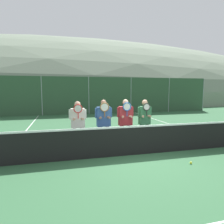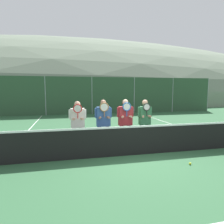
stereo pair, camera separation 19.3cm
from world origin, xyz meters
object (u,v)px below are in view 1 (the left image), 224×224
player_leftmost (78,122)px  player_center_right (125,120)px  car_far_left (0,103)px  player_center_left (104,121)px  car_left_of_center (54,102)px  car_center (103,101)px  car_right_of_center (148,100)px  tennis_ball_on_court (191,163)px  player_rightmost (145,119)px

player_leftmost → player_center_right: (1.69, -0.09, 0.03)m
car_far_left → player_center_left: bearing=-63.2°
car_left_of_center → car_center: size_ratio=0.94×
player_center_left → car_right_of_center: (7.94, 13.58, -0.11)m
player_center_left → tennis_ball_on_court: (2.15, -1.94, -1.02)m
tennis_ball_on_court → car_center: bearing=87.4°
player_center_left → car_far_left: bearing=116.8°
player_rightmost → car_far_left: (-8.49, 13.70, -0.15)m
car_far_left → car_right_of_center: (14.88, -0.16, 0.05)m
player_center_right → tennis_ball_on_court: (1.35, -1.94, -1.02)m
player_center_right → car_far_left: (-7.74, 13.73, -0.18)m
car_far_left → player_rightmost: bearing=-58.2°
car_left_of_center → player_center_left: bearing=-81.2°
car_far_left → car_left_of_center: size_ratio=1.03×
car_center → player_center_right: bearing=-98.5°
player_rightmost → car_right_of_center: bearing=64.8°
player_leftmost → car_left_of_center: 13.48m
player_leftmost → car_left_of_center: (-1.20, 13.42, -0.12)m
player_rightmost → car_center: player_rightmost is taller
player_rightmost → car_far_left: 16.12m
player_rightmost → car_far_left: bearing=121.8°
player_leftmost → player_rightmost: bearing=-1.3°
player_center_right → tennis_ball_on_court: player_center_right is taller
player_leftmost → player_center_right: 1.69m
player_center_left → car_right_of_center: size_ratio=0.39×
car_right_of_center → tennis_ball_on_court: 16.59m
player_leftmost → player_center_left: (0.88, -0.09, 0.02)m
player_center_left → car_center: player_center_left is taller
tennis_ball_on_court → car_left_of_center: bearing=105.3°
player_center_left → car_far_left: player_center_left is taller
player_center_right → car_right_of_center: car_right_of_center is taller
player_center_right → player_rightmost: bearing=2.3°
car_left_of_center → player_center_right: bearing=-78.0°
tennis_ball_on_court → player_center_right: bearing=124.8°
player_center_left → car_left_of_center: 13.68m
player_rightmost → car_left_of_center: (-3.64, 13.48, -0.12)m
player_center_left → car_left_of_center: (-2.08, 13.52, -0.14)m
player_center_right → car_center: bearing=81.5°
player_center_left → player_center_right: 0.80m
player_center_left → tennis_ball_on_court: bearing=-41.9°
player_center_right → car_far_left: player_center_right is taller
player_rightmost → tennis_ball_on_court: bearing=-73.2°
player_center_left → player_center_right: size_ratio=1.00×
player_center_left → car_far_left: 15.39m
player_center_right → car_right_of_center: (7.14, 13.57, -0.12)m
tennis_ball_on_court → car_far_left: bearing=120.1°
player_center_left → car_right_of_center: 15.73m
tennis_ball_on_court → car_right_of_center: bearing=69.6°
player_center_right → player_center_left: bearing=-179.4°
player_center_left → player_rightmost: 1.56m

